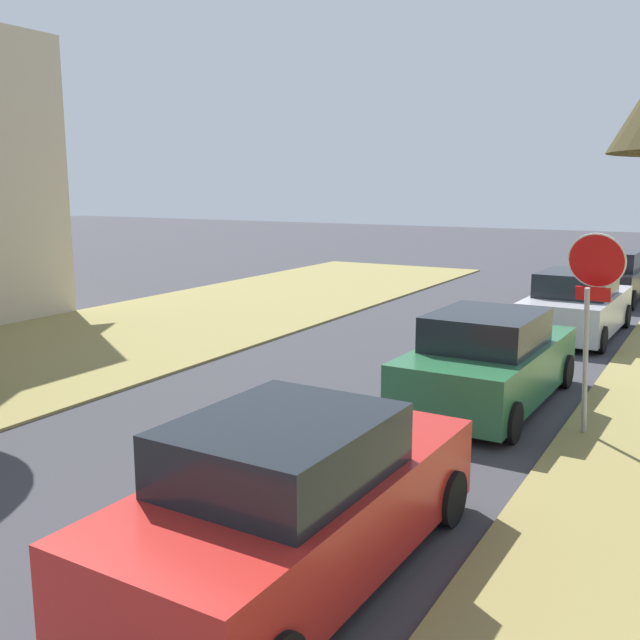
% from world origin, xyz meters
% --- Properties ---
extents(stop_sign_far, '(0.82, 0.78, 2.90)m').
position_xyz_m(stop_sign_far, '(3.91, 10.99, 2.14)').
color(stop_sign_far, '#9EA0A5').
rests_on(stop_sign_far, grass_verge_right).
extents(parked_sedan_red, '(2.03, 4.44, 1.57)m').
position_xyz_m(parked_sedan_red, '(2.24, 5.69, 0.72)').
color(parked_sedan_red, red).
rests_on(parked_sedan_red, ground).
extents(parked_sedan_green, '(2.03, 4.44, 1.57)m').
position_xyz_m(parked_sedan_green, '(2.22, 11.82, 0.72)').
color(parked_sedan_green, '#28663D').
rests_on(parked_sedan_green, ground).
extents(parked_sedan_silver, '(2.03, 4.44, 1.57)m').
position_xyz_m(parked_sedan_silver, '(2.43, 18.27, 0.72)').
color(parked_sedan_silver, '#BCBCC1').
rests_on(parked_sedan_silver, ground).
extents(parked_sedan_black, '(2.03, 4.44, 1.57)m').
position_xyz_m(parked_sedan_black, '(2.32, 24.37, 0.72)').
color(parked_sedan_black, black).
rests_on(parked_sedan_black, ground).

